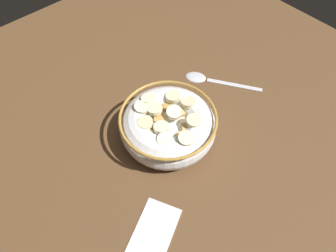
{
  "coord_description": "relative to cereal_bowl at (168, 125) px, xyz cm",
  "views": [
    {
      "loc": [
        22.5,
        25.08,
        50.4
      ],
      "look_at": [
        0.0,
        0.0,
        3.0
      ],
      "focal_mm": 32.67,
      "sensor_mm": 36.0,
      "label": 1
    }
  ],
  "objects": [
    {
      "name": "cereal_bowl",
      "position": [
        0.0,
        0.0,
        0.0
      ],
      "size": [
        18.34,
        18.34,
        6.85
      ],
      "color": "white",
      "rests_on": "ground_plane"
    },
    {
      "name": "folded_napkin",
      "position": [
        14.44,
        12.64,
        -3.19
      ],
      "size": [
        11.87,
        10.04,
        0.3
      ],
      "primitive_type": "cube",
      "rotation": [
        0.0,
        0.0,
        0.46
      ],
      "color": "white",
      "rests_on": "ground_plane"
    },
    {
      "name": "spoon",
      "position": [
        -16.48,
        -5.66,
        -3.0
      ],
      "size": [
        11.13,
        15.46,
        0.8
      ],
      "color": "silver",
      "rests_on": "ground_plane"
    },
    {
      "name": "ground_plane",
      "position": [
        0.0,
        0.01,
        -4.34
      ],
      "size": [
        109.81,
        109.81,
        2.0
      ],
      "primitive_type": "cube",
      "color": "brown"
    }
  ]
}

